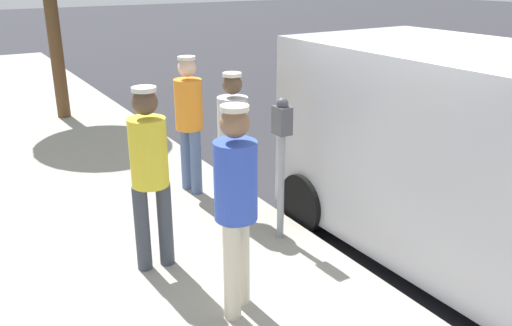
# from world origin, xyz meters

# --- Properties ---
(ground_plane) EXTENTS (80.00, 80.00, 0.00)m
(ground_plane) POSITION_xyz_m (0.00, 0.00, 0.00)
(ground_plane) COLOR #2D2D33
(parking_meter_near) EXTENTS (0.14, 0.18, 1.52)m
(parking_meter_near) POSITION_xyz_m (1.35, -0.84, 1.18)
(parking_meter_near) COLOR gray
(parking_meter_near) RESTS_ON sidewalk_slab
(pedestrian_in_orange) EXTENTS (0.34, 0.36, 1.72)m
(pedestrian_in_orange) POSITION_xyz_m (1.61, -2.50, 1.14)
(pedestrian_in_orange) COLOR #4C608C
(pedestrian_in_orange) RESTS_ON sidewalk_slab
(pedestrian_in_gray) EXTENTS (0.34, 0.36, 1.65)m
(pedestrian_in_gray) POSITION_xyz_m (1.49, -1.61, 1.09)
(pedestrian_in_gray) COLOR #726656
(pedestrian_in_gray) RESTS_ON sidewalk_slab
(pedestrian_in_yellow) EXTENTS (0.36, 0.34, 1.75)m
(pedestrian_in_yellow) POSITION_xyz_m (2.69, -0.98, 1.16)
(pedestrian_in_yellow) COLOR #383D47
(pedestrian_in_yellow) RESTS_ON sidewalk_slab
(pedestrian_in_blue) EXTENTS (0.34, 0.34, 1.76)m
(pedestrian_in_blue) POSITION_xyz_m (2.36, 0.03, 1.16)
(pedestrian_in_blue) COLOR beige
(pedestrian_in_blue) RESTS_ON sidewalk_slab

